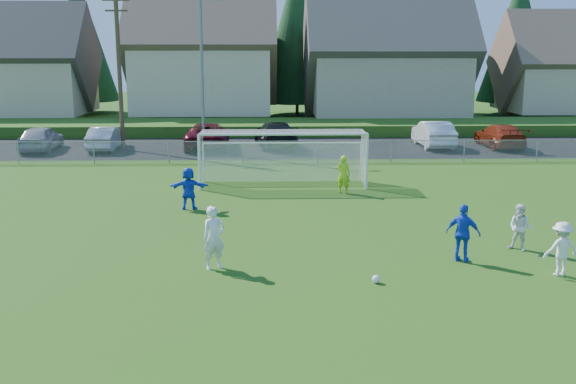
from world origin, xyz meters
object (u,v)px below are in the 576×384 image
(car_b, at_px, (105,138))
(car_f, at_px, (433,134))
(car_g, at_px, (500,136))
(soccer_goal, at_px, (283,149))
(car_d, at_px, (276,135))
(car_a, at_px, (41,138))
(player_white_c, at_px, (561,249))
(player_blue_b, at_px, (189,188))
(player_white_a, at_px, (214,238))
(player_white_b, at_px, (520,228))
(car_c, at_px, (207,136))
(player_blue_a, at_px, (463,233))
(soccer_ball, at_px, (376,279))
(goalkeeper, at_px, (343,174))

(car_b, xyz_separation_m, car_f, (20.17, 0.63, 0.10))
(car_g, relative_size, soccer_goal, 0.68)
(car_g, bearing_deg, car_d, -2.42)
(car_a, bearing_deg, player_white_c, 131.84)
(player_blue_b, bearing_deg, player_white_a, 101.34)
(player_blue_b, bearing_deg, player_white_c, 143.31)
(car_a, bearing_deg, player_white_a, 117.34)
(car_f, height_order, soccer_goal, soccer_goal)
(player_blue_b, distance_m, car_b, 16.88)
(car_d, bearing_deg, player_white_c, 99.85)
(player_white_b, distance_m, car_c, 24.52)
(car_f, bearing_deg, player_blue_a, 77.67)
(player_white_c, xyz_separation_m, car_f, (2.32, 24.10, 0.06))
(soccer_ball, xyz_separation_m, goalkeeper, (0.35, 11.25, 0.70))
(player_blue_b, height_order, goalkeeper, player_blue_b)
(goalkeeper, bearing_deg, car_f, -104.29)
(player_white_c, xyz_separation_m, car_g, (6.40, 23.76, -0.03))
(player_white_a, distance_m, player_blue_a, 7.20)
(player_white_b, xyz_separation_m, player_blue_b, (-10.77, 5.72, 0.10))
(player_white_a, relative_size, goalkeeper, 1.10)
(player_white_b, xyz_separation_m, goalkeeper, (-4.50, 8.45, 0.09))
(car_a, height_order, soccer_goal, soccer_goal)
(player_blue_a, bearing_deg, player_blue_b, -8.21)
(car_b, relative_size, car_c, 0.77)
(car_c, relative_size, car_d, 1.03)
(car_b, height_order, soccer_goal, soccer_goal)
(car_a, bearing_deg, goalkeeper, 142.33)
(soccer_ball, relative_size, car_b, 0.05)
(player_blue_b, xyz_separation_m, car_g, (17.45, 15.74, -0.09))
(player_white_c, xyz_separation_m, car_c, (-11.74, 23.98, 0.03))
(player_blue_a, xyz_separation_m, car_f, (4.65, 22.81, -0.04))
(car_c, relative_size, soccer_goal, 0.76)
(soccer_ball, bearing_deg, player_white_a, 162.94)
(car_b, bearing_deg, soccer_goal, 133.12)
(player_blue_a, height_order, car_b, player_blue_a)
(player_blue_a, bearing_deg, soccer_ball, 61.96)
(car_d, relative_size, car_g, 1.09)
(goalkeeper, bearing_deg, player_blue_a, 118.22)
(player_white_b, height_order, soccer_goal, soccer_goal)
(player_white_a, bearing_deg, player_blue_a, -23.15)
(car_d, relative_size, car_f, 1.11)
(player_white_a, bearing_deg, player_white_c, -31.70)
(player_blue_a, height_order, player_blue_b, player_blue_a)
(car_d, bearing_deg, soccer_ball, 88.14)
(car_b, bearing_deg, player_white_c, 126.32)
(goalkeeper, height_order, soccer_goal, soccer_goal)
(player_white_c, distance_m, car_g, 24.61)
(goalkeeper, height_order, car_b, goalkeeper)
(player_blue_a, bearing_deg, player_white_a, 32.97)
(player_white_c, distance_m, car_d, 25.42)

